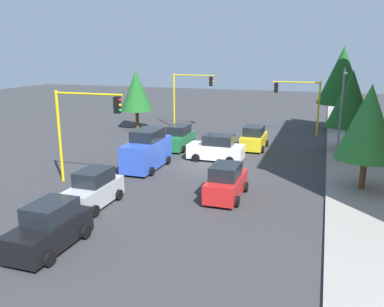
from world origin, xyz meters
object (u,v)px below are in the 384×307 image
(car_white, at_px, (216,149))
(car_silver, at_px, (93,190))
(traffic_signal_far_left, at_px, (299,97))
(traffic_signal_near_right, at_px, (83,119))
(car_black, at_px, (50,228))
(street_lamp_curbside, at_px, (342,105))
(car_green, at_px, (178,138))
(tree_opposite_side, at_px, (136,91))
(tree_roadside_far, at_px, (342,76))
(tree_roadside_mid, at_px, (351,99))
(traffic_signal_far_right, at_px, (190,90))
(tree_roadside_near, at_px, (368,122))
(car_yellow, at_px, (254,139))
(car_red, at_px, (226,182))
(delivery_van_blue, at_px, (147,151))

(car_white, distance_m, car_silver, 11.74)
(traffic_signal_far_left, height_order, traffic_signal_near_right, traffic_signal_near_right)
(car_black, bearing_deg, street_lamp_curbside, 146.24)
(traffic_signal_near_right, bearing_deg, car_green, 168.63)
(car_white, height_order, car_black, same)
(street_lamp_curbside, xyz_separation_m, car_silver, (12.71, -12.51, -3.45))
(tree_opposite_side, bearing_deg, tree_roadside_far, 106.31)
(tree_roadside_mid, bearing_deg, traffic_signal_far_right, -110.90)
(traffic_signal_near_right, relative_size, car_black, 1.44)
(tree_roadside_mid, xyz_separation_m, car_black, (21.82, -12.45, -3.46))
(tree_roadside_mid, height_order, car_green, tree_roadside_mid)
(tree_roadside_mid, distance_m, tree_roadside_far, 10.10)
(car_silver, bearing_deg, traffic_signal_near_right, -142.21)
(tree_roadside_far, xyz_separation_m, tree_opposite_side, (6.00, -20.50, -1.65))
(traffic_signal_far_left, relative_size, car_green, 1.27)
(tree_roadside_near, distance_m, car_yellow, 12.09)
(traffic_signal_far_right, relative_size, tree_roadside_mid, 0.87)
(car_white, xyz_separation_m, car_red, (7.64, 2.61, -0.00))
(car_yellow, bearing_deg, tree_roadside_far, 148.84)
(tree_roadside_near, bearing_deg, car_black, -47.61)
(traffic_signal_near_right, height_order, car_silver, traffic_signal_near_right)
(car_red, bearing_deg, car_silver, -61.69)
(car_green, height_order, car_white, same)
(car_green, bearing_deg, tree_roadside_mid, 103.79)
(traffic_signal_near_right, xyz_separation_m, traffic_signal_far_right, (-20.00, -0.00, 0.00))
(tree_opposite_side, height_order, delivery_van_blue, tree_opposite_side)
(street_lamp_curbside, relative_size, car_yellow, 1.82)
(traffic_signal_far_left, xyz_separation_m, tree_opposite_side, (2.00, -16.64, 0.24))
(tree_opposite_side, bearing_deg, traffic_signal_far_left, 96.85)
(delivery_van_blue, bearing_deg, traffic_signal_far_right, -172.19)
(tree_roadside_far, xyz_separation_m, car_silver, (27.10, -12.81, -4.76))
(traffic_signal_far_left, xyz_separation_m, traffic_signal_far_right, (0.00, -11.35, 0.31))
(traffic_signal_far_left, relative_size, tree_roadside_far, 0.62)
(tree_roadside_near, bearing_deg, tree_roadside_far, -177.14)
(car_white, bearing_deg, tree_opposite_side, -130.99)
(traffic_signal_far_right, height_order, car_white, traffic_signal_far_right)
(car_white, height_order, car_silver, same)
(tree_roadside_near, relative_size, delivery_van_blue, 1.32)
(street_lamp_curbside, relative_size, tree_roadside_near, 1.11)
(street_lamp_curbside, xyz_separation_m, tree_roadside_mid, (-4.39, 0.80, 0.01))
(tree_roadside_near, relative_size, car_white, 1.51)
(traffic_signal_near_right, bearing_deg, car_yellow, 146.55)
(traffic_signal_near_right, xyz_separation_m, car_yellow, (-12.53, 8.28, -3.18))
(street_lamp_curbside, bearing_deg, tree_roadside_near, 13.05)
(tree_roadside_mid, distance_m, car_green, 14.39)
(tree_roadside_mid, distance_m, car_red, 15.67)
(tree_roadside_far, relative_size, tree_opposite_side, 1.40)
(traffic_signal_near_right, xyz_separation_m, car_white, (-8.00, 6.22, -3.18))
(tree_roadside_mid, height_order, car_white, tree_roadside_mid)
(traffic_signal_far_right, bearing_deg, car_silver, 5.94)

